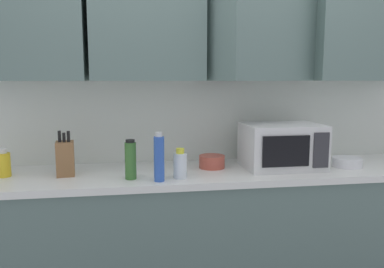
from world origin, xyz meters
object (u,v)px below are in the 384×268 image
Objects in this scene: bowl_mixing_large at (347,162)px; microwave at (282,146)px; bottle_clear_tall at (180,165)px; bowl_ceramic_small at (212,162)px; bottle_blue_cleaner at (159,158)px; bottle_green_oil at (131,160)px; bottle_yellow_mustard at (3,164)px; knife_block at (65,158)px.

microwave is at bearing 173.99° from bowl_mixing_large.
bowl_ceramic_small is (0.23, 0.22, -0.04)m from bottle_clear_tall.
bottle_blue_cleaner is 0.17m from bottle_green_oil.
bottle_clear_tall is (-0.67, -0.16, -0.06)m from microwave.
bowl_ceramic_small is 0.87× the size of bowl_mixing_large.
bottle_yellow_mustard is 1.24m from bowl_ceramic_small.
knife_block is at bearing -4.22° from bottle_yellow_mustard.
bottle_clear_tall is at bearing -14.11° from knife_block.
bowl_ceramic_small is (-0.44, 0.06, -0.10)m from microwave.
knife_block reaches higher than bowl_ceramic_small.
bowl_mixing_large is (1.10, 0.12, -0.05)m from bottle_clear_tall.
microwave is 2.57× the size of bowl_mixing_large.
knife_block reaches higher than bowl_mixing_large.
bottle_green_oil reaches higher than bowl_ceramic_small.
bottle_yellow_mustard is (-0.35, 0.03, -0.03)m from knife_block.
microwave reaches higher than bottle_yellow_mustard.
knife_block is at bearing 157.93° from bottle_blue_cleaner.
bottle_clear_tall is 0.32m from bowl_ceramic_small.
bottle_blue_cleaner is 1.69× the size of bowl_ceramic_small.
bottle_green_oil is at bearing -13.06° from bottle_yellow_mustard.
microwave reaches higher than bowl_mixing_large.
bowl_mixing_large is (1.38, 0.09, -0.08)m from bottle_green_oil.
bottle_clear_tall is at bearing -166.57° from microwave.
microwave is 0.82m from bottle_blue_cleaner.
bowl_mixing_large is (0.87, -0.10, -0.01)m from bowl_ceramic_small.
knife_block is 1.54× the size of bottle_clear_tall.
bottle_yellow_mustard is at bearing 166.94° from bottle_green_oil.
microwave is 2.88× the size of bottle_yellow_mustard.
bottle_blue_cleaner reaches higher than knife_block.
bottle_green_oil is at bearing -171.70° from microwave.
bowl_mixing_large is at bearing -1.61° from knife_block.
bottle_blue_cleaner is (-0.80, -0.21, -0.01)m from microwave.
bottle_clear_tall is at bearing 22.46° from bottle_blue_cleaner.
bowl_mixing_large is at bearing 6.00° from bottle_clear_tall.
bottle_green_oil is 1.38m from bowl_mixing_large.
bottle_green_oil is at bearing -20.80° from knife_block.
bottle_blue_cleaner is (0.53, -0.22, 0.03)m from knife_block.
knife_block is 0.40m from bottle_green_oil.
bottle_yellow_mustard reaches higher than bowl_ceramic_small.
microwave is at bearing -0.19° from knife_block.
bowl_ceramic_small is at bearing 173.17° from bowl_mixing_large.
microwave is at bearing 13.43° from bottle_clear_tall.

